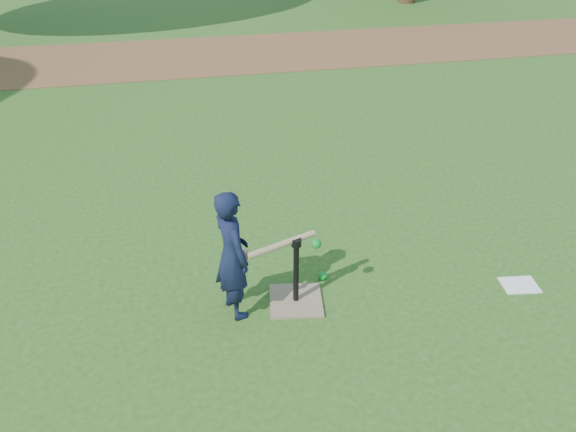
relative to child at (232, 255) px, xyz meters
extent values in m
plane|color=#285116|center=(0.15, 0.34, -0.54)|extent=(80.00, 80.00, 0.00)
cube|color=brown|center=(0.15, 7.84, -0.54)|extent=(24.00, 3.00, 0.01)
imported|color=black|center=(0.00, 0.00, 0.00)|extent=(0.37, 0.46, 1.09)
sphere|color=#0C8D28|center=(0.80, 0.24, -0.50)|extent=(0.08, 0.08, 0.08)
cube|color=white|center=(2.43, -0.21, -0.54)|extent=(0.33, 0.27, 0.01)
cube|color=#8E765A|center=(0.50, 0.00, -0.53)|extent=(0.50, 0.50, 0.02)
cylinder|color=black|center=(0.50, 0.00, -0.24)|extent=(0.05, 0.05, 0.55)
cylinder|color=black|center=(0.50, 0.00, 0.04)|extent=(0.08, 0.08, 0.06)
cylinder|color=tan|center=(0.38, -0.02, 0.05)|extent=(0.58, 0.26, 0.05)
sphere|color=tan|center=(0.08, -0.06, 0.05)|extent=(0.06, 0.06, 0.06)
sphere|color=#0C8D28|center=(0.65, -0.05, 0.04)|extent=(0.08, 0.08, 0.08)
camera|label=1|loc=(-0.34, -3.52, 2.44)|focal=35.00mm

